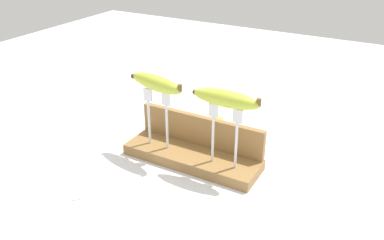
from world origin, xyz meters
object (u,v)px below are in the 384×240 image
(fork_stand_right, at_px, (225,130))
(banana_raised_right, at_px, (226,99))
(fork_stand_left, at_px, (157,113))
(banana_raised_left, at_px, (156,83))
(banana_chunk_near, at_px, (216,122))
(fork_fallen_near, at_px, (77,207))

(fork_stand_right, xyz_separation_m, banana_raised_right, (-0.00, -0.00, 0.09))
(fork_stand_right, bearing_deg, fork_stand_left, -180.00)
(banana_raised_left, height_order, banana_chunk_near, banana_raised_left)
(fork_stand_right, relative_size, banana_chunk_near, 3.86)
(fork_stand_left, bearing_deg, fork_stand_right, 0.00)
(fork_stand_left, relative_size, fork_stand_right, 1.01)
(fork_fallen_near, bearing_deg, banana_raised_left, 83.27)
(banana_raised_right, bearing_deg, fork_stand_right, 0.30)
(fork_stand_right, xyz_separation_m, banana_chunk_near, (-0.13, 0.23, -0.11))
(banana_chunk_near, bearing_deg, fork_stand_right, -59.82)
(banana_raised_left, relative_size, banana_raised_right, 1.01)
(fork_fallen_near, bearing_deg, banana_chunk_near, 78.88)
(fork_stand_left, bearing_deg, banana_raised_left, 168.74)
(fork_stand_right, relative_size, banana_raised_right, 0.91)
(fork_stand_left, relative_size, banana_chunk_near, 3.90)
(fork_fallen_near, bearing_deg, fork_stand_right, 51.36)
(fork_stand_right, relative_size, fork_fallen_near, 1.15)
(fork_stand_left, distance_m, banana_raised_left, 0.09)
(fork_fallen_near, distance_m, banana_chunk_near, 0.54)
(fork_stand_left, height_order, fork_fallen_near, fork_stand_left)
(banana_raised_left, bearing_deg, banana_raised_right, -0.00)
(banana_raised_left, relative_size, banana_chunk_near, 4.28)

